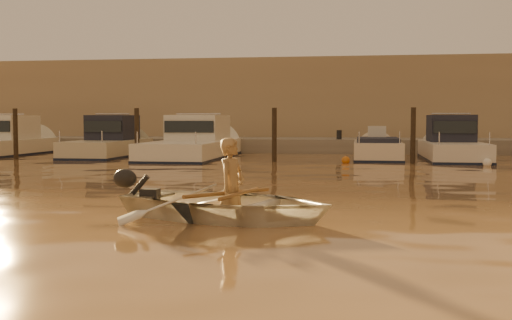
% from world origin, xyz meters
% --- Properties ---
extents(ground_plane, '(160.00, 160.00, 0.00)m').
position_xyz_m(ground_plane, '(0.00, 0.00, 0.00)').
color(ground_plane, brown).
rests_on(ground_plane, ground).
extents(dinghy, '(4.13, 3.48, 0.73)m').
position_xyz_m(dinghy, '(0.80, 0.21, 0.25)').
color(dinghy, silver).
rests_on(dinghy, ground_plane).
extents(person, '(0.54, 0.67, 1.59)m').
position_xyz_m(person, '(0.89, 0.18, 0.50)').
color(person, '#96744B').
rests_on(person, dinghy).
extents(outboard_motor, '(0.98, 0.65, 0.70)m').
position_xyz_m(outboard_motor, '(-0.63, 0.67, 0.28)').
color(outboard_motor, black).
rests_on(outboard_motor, dinghy).
extents(oar_port, '(0.26, 2.10, 0.13)m').
position_xyz_m(oar_port, '(1.04, 0.14, 0.42)').
color(oar_port, brown).
rests_on(oar_port, dinghy).
extents(oar_starboard, '(1.03, 1.89, 0.13)m').
position_xyz_m(oar_starboard, '(0.85, 0.20, 0.42)').
color(oar_starboard, brown).
rests_on(oar_starboard, dinghy).
extents(moored_boat_1, '(2.13, 6.39, 1.75)m').
position_xyz_m(moored_boat_1, '(-7.56, 16.00, 0.62)').
color(moored_boat_1, beige).
rests_on(moored_boat_1, ground_plane).
extents(moored_boat_2, '(2.67, 8.80, 1.75)m').
position_xyz_m(moored_boat_2, '(-3.84, 16.00, 0.62)').
color(moored_boat_2, white).
rests_on(moored_boat_2, ground_plane).
extents(moored_boat_3, '(1.80, 5.30, 0.95)m').
position_xyz_m(moored_boat_3, '(3.62, 16.00, 0.22)').
color(moored_boat_3, '#EEDEC7').
rests_on(moored_boat_3, ground_plane).
extents(moored_boat_4, '(2.09, 6.51, 1.75)m').
position_xyz_m(moored_boat_4, '(6.48, 16.00, 0.62)').
color(moored_boat_4, silver).
rests_on(moored_boat_4, ground_plane).
extents(piling_0, '(0.18, 0.18, 2.20)m').
position_xyz_m(piling_0, '(-10.50, 13.80, 0.90)').
color(piling_0, '#2D2319').
rests_on(piling_0, ground_plane).
extents(piling_1, '(0.18, 0.18, 2.20)m').
position_xyz_m(piling_1, '(-5.50, 13.80, 0.90)').
color(piling_1, '#2D2319').
rests_on(piling_1, ground_plane).
extents(piling_2, '(0.18, 0.18, 2.20)m').
position_xyz_m(piling_2, '(-0.20, 13.80, 0.90)').
color(piling_2, '#2D2319').
rests_on(piling_2, ground_plane).
extents(piling_3, '(0.18, 0.18, 2.20)m').
position_xyz_m(piling_3, '(4.80, 13.80, 0.90)').
color(piling_3, '#2D2319').
rests_on(piling_3, ground_plane).
extents(fender_b, '(0.30, 0.30, 0.30)m').
position_xyz_m(fender_b, '(-7.57, 13.85, 0.10)').
color(fender_b, '#E74A1B').
rests_on(fender_b, ground_plane).
extents(fender_c, '(0.30, 0.30, 0.30)m').
position_xyz_m(fender_c, '(-1.57, 12.51, 0.10)').
color(fender_c, white).
rests_on(fender_c, ground_plane).
extents(fender_d, '(0.30, 0.30, 0.30)m').
position_xyz_m(fender_d, '(2.43, 13.59, 0.10)').
color(fender_d, '#C86717').
rests_on(fender_d, ground_plane).
extents(fender_e, '(0.30, 0.30, 0.30)m').
position_xyz_m(fender_e, '(7.21, 13.02, 0.10)').
color(fender_e, white).
rests_on(fender_e, ground_plane).
extents(quay, '(52.00, 4.00, 1.00)m').
position_xyz_m(quay, '(0.00, 21.50, 0.15)').
color(quay, gray).
rests_on(quay, ground_plane).
extents(waterfront_building, '(46.00, 7.00, 4.80)m').
position_xyz_m(waterfront_building, '(0.00, 27.00, 2.40)').
color(waterfront_building, '#9E8466').
rests_on(waterfront_building, quay).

